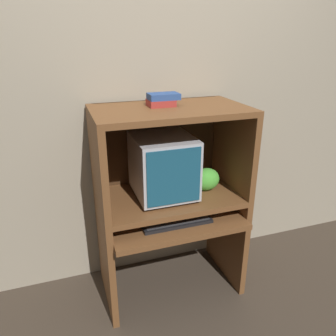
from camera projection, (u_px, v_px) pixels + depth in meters
The scene contains 10 objects.
ground_plane at pixel (183, 310), 2.21m from camera, with size 12.00×12.00×0.00m, color #3D3328.
wall_back at pixel (154, 101), 2.26m from camera, with size 6.00×0.06×2.60m.
desk_base at pixel (172, 241), 2.26m from camera, with size 0.94×0.62×0.62m.
desk_monitor_shelf at pixel (170, 198), 2.18m from camera, with size 0.94×0.55×0.12m.
hutch_upper at pixel (168, 137), 2.06m from camera, with size 0.94×0.55×0.58m.
crt_monitor at pixel (163, 166), 2.09m from camera, with size 0.37×0.42×0.40m.
keyboard at pixel (176, 221), 2.07m from camera, with size 0.45×0.16×0.03m.
mouse at pixel (215, 212), 2.17m from camera, with size 0.06×0.04×0.03m.
snack_bag at pixel (206, 179), 2.21m from camera, with size 0.19×0.14×0.15m.
book_stack at pixel (162, 100), 1.98m from camera, with size 0.19×0.13×0.08m.
Camera 1 is at (-0.64, -1.56, 1.72)m, focal length 35.00 mm.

